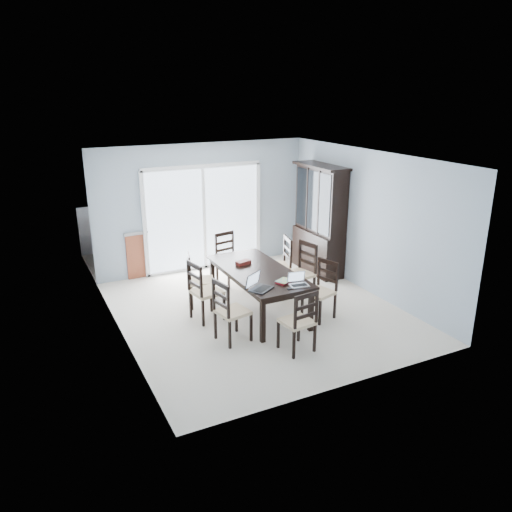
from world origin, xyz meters
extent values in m
plane|color=beige|center=(0.00, 0.00, 0.00)|extent=(5.00, 5.00, 0.00)
plane|color=white|center=(0.00, 0.00, 2.60)|extent=(5.00, 5.00, 0.00)
cube|color=#96A5B3|center=(0.00, 2.50, 1.30)|extent=(4.50, 0.02, 2.60)
cube|color=#96A5B3|center=(-2.25, 0.00, 1.30)|extent=(0.02, 5.00, 2.60)
cube|color=#96A5B3|center=(2.25, 0.00, 1.30)|extent=(0.02, 5.00, 2.60)
cube|color=gray|center=(0.00, 3.50, -0.05)|extent=(4.50, 2.00, 0.10)
cube|color=#99999E|center=(0.00, 4.50, 0.55)|extent=(4.50, 0.06, 1.10)
cube|color=black|center=(0.00, 0.00, 0.73)|extent=(1.00, 2.20, 0.04)
cube|color=black|center=(0.00, 0.00, 0.67)|extent=(0.88, 2.08, 0.10)
cube|color=black|center=(-0.42, -1.00, 0.34)|extent=(0.07, 0.07, 0.69)
cube|color=black|center=(0.42, -1.00, 0.34)|extent=(0.07, 0.07, 0.69)
cube|color=black|center=(-0.42, 1.00, 0.34)|extent=(0.07, 0.07, 0.69)
cube|color=black|center=(0.42, 1.00, 0.34)|extent=(0.07, 0.07, 0.69)
cube|color=black|center=(2.01, 1.25, 0.42)|extent=(0.45, 1.30, 0.85)
cube|color=black|center=(2.04, 1.25, 1.50)|extent=(0.38, 1.30, 1.30)
cube|color=black|center=(2.01, 1.25, 2.17)|extent=(0.50, 1.38, 0.05)
cube|color=black|center=(1.84, 0.83, 1.50)|extent=(0.02, 0.36, 1.18)
cube|color=black|center=(1.84, 1.25, 1.50)|extent=(0.02, 0.36, 1.18)
cube|color=black|center=(1.84, 1.67, 1.50)|extent=(0.02, 0.36, 1.18)
cube|color=silver|center=(0.00, 2.48, 1.05)|extent=(2.40, 0.02, 2.10)
cube|color=white|center=(0.00, 2.46, 2.14)|extent=(2.52, 0.05, 0.08)
cube|color=white|center=(0.00, 2.46, 1.05)|extent=(0.06, 0.05, 2.10)
cube|color=white|center=(0.00, 2.46, 0.03)|extent=(2.52, 0.05, 0.05)
cube|color=black|center=(-1.01, -0.59, 0.22)|extent=(0.04, 0.04, 0.44)
cube|color=black|center=(-0.94, -0.97, 0.22)|extent=(0.04, 0.04, 0.44)
cube|color=black|center=(-0.63, -0.52, 0.22)|extent=(0.04, 0.04, 0.44)
cube|color=black|center=(-0.56, -0.90, 0.22)|extent=(0.04, 0.04, 0.44)
cube|color=beige|center=(-0.78, -0.74, 0.46)|extent=(0.50, 0.50, 0.05)
cube|color=black|center=(-1.10, 0.28, 0.22)|extent=(0.04, 0.04, 0.45)
cube|color=black|center=(-1.03, -0.12, 0.22)|extent=(0.04, 0.04, 0.45)
cube|color=black|center=(-0.71, 0.35, 0.22)|extent=(0.04, 0.04, 0.45)
cube|color=black|center=(-0.64, -0.05, 0.22)|extent=(0.04, 0.04, 0.45)
cube|color=beige|center=(-0.87, 0.11, 0.48)|extent=(0.51, 0.51, 0.05)
cube|color=black|center=(-0.87, 0.91, 0.21)|extent=(0.04, 0.04, 0.42)
cube|color=black|center=(-0.98, 0.55, 0.21)|extent=(0.04, 0.04, 0.42)
cube|color=black|center=(-0.51, 0.81, 0.21)|extent=(0.04, 0.04, 0.42)
cube|color=black|center=(-0.62, 0.45, 0.21)|extent=(0.04, 0.04, 0.42)
cube|color=beige|center=(-0.75, 0.68, 0.45)|extent=(0.51, 0.51, 0.05)
cube|color=black|center=(1.02, -0.80, 0.21)|extent=(0.04, 0.04, 0.43)
cube|color=black|center=(0.91, -0.44, 0.21)|extent=(0.04, 0.04, 0.43)
cube|color=black|center=(0.66, -0.91, 0.21)|extent=(0.04, 0.04, 0.43)
cube|color=black|center=(0.55, -0.55, 0.21)|extent=(0.04, 0.04, 0.43)
cube|color=beige|center=(0.78, -0.67, 0.45)|extent=(0.52, 0.52, 0.05)
cube|color=black|center=(1.09, -0.06, 0.23)|extent=(0.04, 0.04, 0.46)
cube|color=black|center=(1.01, 0.34, 0.23)|extent=(0.04, 0.04, 0.46)
cube|color=black|center=(0.68, -0.14, 0.23)|extent=(0.04, 0.04, 0.46)
cube|color=black|center=(0.60, 0.26, 0.23)|extent=(0.04, 0.04, 0.46)
cube|color=beige|center=(0.85, 0.10, 0.49)|extent=(0.53, 0.53, 0.05)
cube|color=black|center=(0.86, 0.43, 0.23)|extent=(0.04, 0.04, 0.46)
cube|color=black|center=(0.96, 0.82, 0.23)|extent=(0.04, 0.04, 0.46)
cube|color=black|center=(0.47, 0.52, 0.23)|extent=(0.04, 0.04, 0.46)
cube|color=black|center=(0.56, 0.91, 0.23)|extent=(0.04, 0.04, 0.46)
cube|color=beige|center=(0.71, 0.67, 0.48)|extent=(0.54, 0.54, 0.05)
cube|color=black|center=(-0.26, -1.63, 0.21)|extent=(0.04, 0.04, 0.42)
cube|color=black|center=(0.12, -1.59, 0.21)|extent=(0.04, 0.04, 0.42)
cube|color=black|center=(-0.30, -1.26, 0.21)|extent=(0.04, 0.04, 0.42)
cube|color=black|center=(0.07, -1.22, 0.21)|extent=(0.04, 0.04, 0.42)
cube|color=beige|center=(-0.09, -1.42, 0.45)|extent=(0.46, 0.46, 0.05)
cube|color=black|center=(0.26, 1.60, 0.22)|extent=(0.04, 0.04, 0.44)
cube|color=black|center=(-0.12, 1.52, 0.22)|extent=(0.04, 0.04, 0.44)
cube|color=black|center=(0.34, 1.22, 0.22)|extent=(0.04, 0.04, 0.44)
cube|color=black|center=(-0.04, 1.14, 0.22)|extent=(0.04, 0.04, 0.44)
cube|color=beige|center=(0.11, 1.37, 0.47)|extent=(0.51, 0.51, 0.05)
cube|color=black|center=(-0.34, -0.78, 0.76)|extent=(0.44, 0.40, 0.02)
cube|color=silver|center=(-0.34, -0.78, 0.88)|extent=(0.29, 0.20, 0.19)
cube|color=#B8B8BB|center=(0.25, -0.90, 0.76)|extent=(0.32, 0.24, 0.02)
cube|color=silver|center=(0.25, -0.90, 0.86)|extent=(0.26, 0.07, 0.15)
cube|color=maroon|center=(0.10, -0.69, 0.76)|extent=(0.26, 0.23, 0.03)
cube|color=gold|center=(0.11, -0.69, 0.78)|extent=(0.30, 0.27, 0.01)
cube|color=black|center=(0.07, -0.96, 0.76)|extent=(0.12, 0.05, 0.01)
cube|color=#4D0F11|center=(-0.10, 0.36, 0.78)|extent=(0.28, 0.19, 0.06)
cube|color=maroon|center=(-0.79, 3.32, 0.45)|extent=(1.89, 1.70, 0.90)
cube|color=gray|center=(-0.79, 3.32, 0.93)|extent=(1.94, 1.75, 0.06)
camera|label=1|loc=(-3.48, -6.94, 3.61)|focal=35.00mm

